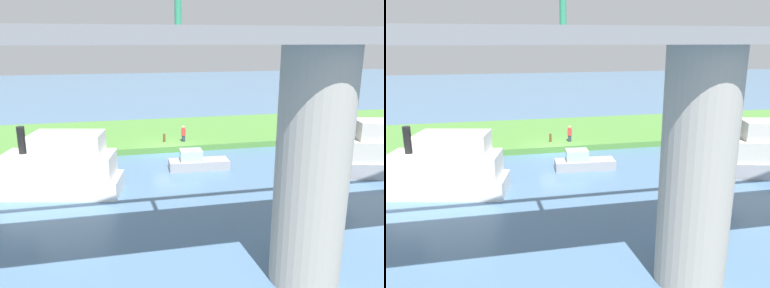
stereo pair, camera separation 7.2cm
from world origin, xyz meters
TOP-DOWN VIEW (x-y plane):
  - ground_plane at (0.00, 0.00)m, footprint 160.00×160.00m
  - grassy_bank at (0.00, -6.00)m, footprint 80.00×12.00m
  - bridge_pylon at (-2.33, 18.48)m, footprint 2.64×2.64m
  - bridge_span at (-2.33, 18.46)m, footprint 63.16×4.30m
  - person_on_bank at (-1.54, -1.50)m, footprint 0.45×0.45m
  - mooring_post at (0.09, -1.72)m, footprint 0.20×0.20m
  - skiff_small at (-12.75, 8.17)m, footprint 8.52×4.69m
  - houseboat_blue at (7.88, 7.29)m, footprint 8.48×4.39m
  - pontoon_yellow at (-15.19, 3.75)m, footprint 5.41×3.10m
  - riverboat_paddlewheel at (-1.34, 4.50)m, footprint 4.36×1.79m

SIDE VIEW (x-z plane):
  - ground_plane at x=0.00m, z-range 0.00..0.00m
  - grassy_bank at x=0.00m, z-range 0.00..0.50m
  - riverboat_paddlewheel at x=-1.34m, z-range -0.20..1.22m
  - pontoon_yellow at x=-15.19m, z-range -0.24..1.46m
  - mooring_post at x=0.09m, z-range 0.50..1.21m
  - person_on_bank at x=-1.54m, z-range 0.51..1.90m
  - houseboat_blue at x=7.88m, z-range -0.54..3.60m
  - skiff_small at x=-12.75m, z-range -0.54..3.60m
  - bridge_pylon at x=-2.33m, z-range 0.00..8.87m
  - bridge_span at x=-2.33m, z-range 7.74..10.99m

